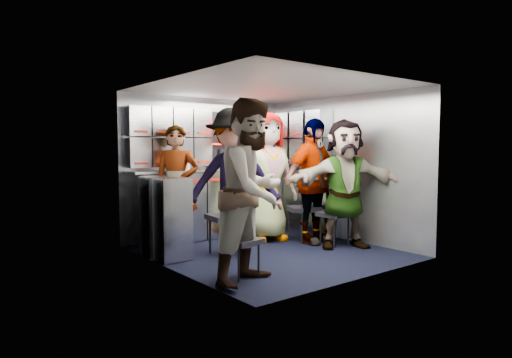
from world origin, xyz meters
TOP-DOWN VIEW (x-y plane):
  - floor at (0.00, 0.00)m, footprint 3.00×3.00m
  - wall_back at (0.00, 1.50)m, footprint 2.80×0.04m
  - wall_left at (-1.40, 0.00)m, footprint 0.04×3.00m
  - wall_right at (1.40, 0.00)m, footprint 0.04×3.00m
  - ceiling at (0.00, 0.00)m, footprint 2.80×3.00m
  - cart_bank_back at (0.00, 1.29)m, footprint 2.68×0.38m
  - cart_bank_left at (-1.19, 0.56)m, footprint 0.38×0.76m
  - counter at (0.00, 1.29)m, footprint 2.68×0.42m
  - locker_bank_back at (0.00, 1.35)m, footprint 2.68×0.28m
  - locker_bank_right at (1.25, 0.70)m, footprint 0.28×1.00m
  - right_cabinet at (1.25, 0.60)m, footprint 0.28×1.20m
  - coffee_niche at (0.18, 1.41)m, footprint 0.46×0.16m
  - red_latch_strip at (0.00, 1.09)m, footprint 2.60×0.02m
  - jump_seat_near_left at (-0.97, -0.72)m, footprint 0.39×0.38m
  - jump_seat_mid_left at (-0.49, 0.27)m, footprint 0.47×0.45m
  - jump_seat_center at (0.47, 0.80)m, footprint 0.42×0.40m
  - jump_seat_mid_right at (0.84, 0.25)m, footprint 0.55×0.53m
  - jump_seat_near_right at (0.97, -0.23)m, footprint 0.42×0.40m
  - attendant_standing at (-0.83, 0.95)m, footprint 0.71×0.69m
  - attendant_arc_a at (-0.97, -0.90)m, footprint 1.07×0.95m
  - attendant_arc_b at (-0.49, 0.09)m, footprint 1.36×1.22m
  - attendant_arc_c at (0.47, 0.62)m, footprint 1.01×0.76m
  - attendant_arc_d at (0.84, 0.07)m, footprint 1.05×0.49m
  - attendant_arc_e at (0.97, -0.41)m, footprint 1.65×1.24m
  - bottle_left at (-0.52, 1.24)m, footprint 0.06×0.06m
  - bottle_mid at (-0.64, 1.24)m, footprint 0.07×0.07m
  - bottle_right at (0.80, 1.24)m, footprint 0.07×0.07m
  - cup_left at (-0.50, 1.23)m, footprint 0.07×0.07m
  - cup_right at (0.56, 1.23)m, footprint 0.09×0.09m

SIDE VIEW (x-z plane):
  - floor at x=0.00m, z-range 0.00..0.00m
  - jump_seat_near_left at x=-0.97m, z-range 0.16..0.57m
  - jump_seat_center at x=0.47m, z-range 0.18..0.63m
  - jump_seat_near_right at x=0.97m, z-range 0.18..0.64m
  - jump_seat_mid_right at x=0.84m, z-range 0.19..0.69m
  - jump_seat_mid_left at x=-0.49m, z-range 0.19..0.70m
  - cart_bank_back at x=0.00m, z-range 0.00..0.99m
  - cart_bank_left at x=-1.19m, z-range 0.00..0.99m
  - right_cabinet at x=1.25m, z-range 0.00..1.00m
  - attendant_standing at x=-0.83m, z-range 0.00..1.65m
  - attendant_arc_e at x=0.97m, z-range 0.00..1.73m
  - attendant_arc_d at x=0.84m, z-range 0.00..1.76m
  - red_latch_strip at x=0.00m, z-range 0.86..0.90m
  - attendant_arc_b at x=-0.49m, z-range 0.00..1.83m
  - attendant_arc_a at x=-0.97m, z-range 0.00..1.83m
  - attendant_arc_c at x=0.47m, z-range 0.00..1.85m
  - counter at x=0.00m, z-range 1.00..1.03m
  - wall_back at x=0.00m, z-range 0.00..2.10m
  - wall_left at x=-1.40m, z-range 0.00..2.10m
  - wall_right at x=1.40m, z-range 0.00..2.10m
  - cup_left at x=-0.50m, z-range 1.03..1.13m
  - cup_right at x=0.56m, z-range 1.03..1.14m
  - bottle_mid at x=-0.64m, z-range 1.03..1.26m
  - bottle_left at x=-0.52m, z-range 1.03..1.29m
  - bottle_right at x=0.80m, z-range 1.03..1.30m
  - coffee_niche at x=0.18m, z-range 1.05..1.89m
  - locker_bank_back at x=0.00m, z-range 1.08..1.90m
  - locker_bank_right at x=1.25m, z-range 1.08..1.90m
  - ceiling at x=0.00m, z-range 2.09..2.11m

